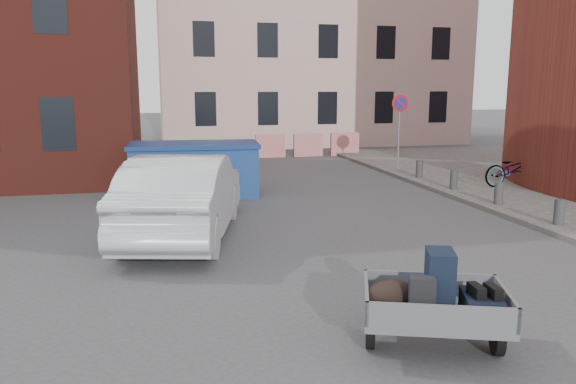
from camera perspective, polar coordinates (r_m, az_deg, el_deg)
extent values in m
plane|color=#38383A|center=(9.65, 1.46, -7.66)|extent=(120.00, 120.00, 0.00)
cube|color=#D1A7A1|center=(32.22, 1.94, 17.71)|extent=(16.00, 8.00, 14.00)
cylinder|color=gray|center=(20.23, 11.19, 5.87)|extent=(0.07, 0.07, 2.60)
cylinder|color=red|center=(20.16, 11.32, 8.84)|extent=(0.60, 0.03, 0.60)
cylinder|color=navy|center=(20.14, 11.34, 8.84)|extent=(0.44, 0.03, 0.44)
cylinder|color=#3A3A3D|center=(13.33, 25.84, -1.84)|extent=(0.22, 0.22, 0.55)
cylinder|color=#3A3A3D|center=(15.06, 20.62, -0.13)|extent=(0.22, 0.22, 0.55)
cylinder|color=#3A3A3D|center=(16.90, 16.50, 1.23)|extent=(0.22, 0.22, 0.55)
cylinder|color=#3A3A3D|center=(18.82, 13.20, 2.30)|extent=(0.22, 0.22, 0.55)
cube|color=red|center=(24.48, -1.79, 4.70)|extent=(1.30, 0.18, 1.00)
cube|color=red|center=(24.87, 2.06, 4.79)|extent=(1.30, 0.18, 1.00)
cube|color=red|center=(25.37, 5.78, 4.86)|extent=(1.30, 0.18, 1.00)
cylinder|color=black|center=(6.84, 8.36, -13.72)|extent=(0.24, 0.45, 0.44)
cylinder|color=black|center=(7.04, 20.50, -13.59)|extent=(0.24, 0.45, 0.44)
cube|color=slate|center=(6.81, 14.61, -11.88)|extent=(1.88, 1.58, 0.08)
cube|color=slate|center=(6.68, 7.94, -10.43)|extent=(0.41, 1.05, 0.28)
cube|color=slate|center=(6.90, 21.22, -10.38)|extent=(0.41, 1.05, 0.28)
cube|color=slate|center=(7.24, 14.12, -8.97)|extent=(1.52, 0.58, 0.28)
cube|color=slate|center=(6.26, 15.35, -12.20)|extent=(1.52, 0.58, 0.28)
cube|color=slate|center=(7.67, 13.69, -9.74)|extent=(0.31, 0.69, 0.06)
cube|color=black|center=(6.73, 15.14, -8.65)|extent=(0.44, 0.53, 0.70)
cube|color=black|center=(6.75, 19.08, -10.84)|extent=(0.58, 0.70, 0.25)
ellipsoid|color=black|center=(6.63, 10.41, -10.29)|extent=(0.69, 0.54, 0.36)
cube|color=black|center=(6.46, 13.42, -10.44)|extent=(0.32, 0.26, 0.48)
ellipsoid|color=blue|center=(7.07, 13.89, -9.61)|extent=(0.44, 0.41, 0.24)
cube|color=black|center=(6.62, 18.58, -9.48)|extent=(0.13, 0.28, 0.13)
cube|color=black|center=(6.66, 20.12, -9.46)|extent=(0.13, 0.28, 0.13)
cube|color=navy|center=(16.03, -9.46, 2.09)|extent=(3.55, 1.93, 1.38)
cube|color=navy|center=(15.93, -9.54, 4.75)|extent=(3.67, 2.06, 0.11)
imported|color=#B7BABF|center=(11.63, -10.50, -0.34)|extent=(2.97, 5.45, 1.70)
imported|color=black|center=(17.97, 21.94, 2.19)|extent=(1.97, 0.78, 1.02)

